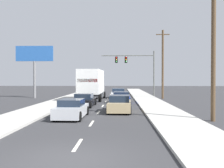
{
  "coord_description": "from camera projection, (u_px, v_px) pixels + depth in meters",
  "views": [
    {
      "loc": [
        1.68,
        -8.23,
        2.61
      ],
      "look_at": [
        0.95,
        15.38,
        2.19
      ],
      "focal_mm": 41.19,
      "sensor_mm": 36.0,
      "label": 1
    }
  ],
  "objects": [
    {
      "name": "ground_plane",
      "position": [
        107.0,
        100.0,
        33.31
      ],
      "size": [
        140.0,
        140.0,
        0.0
      ],
      "primitive_type": "plane",
      "color": "#333335"
    },
    {
      "name": "sidewalk_right",
      "position": [
        151.0,
        103.0,
        28.15
      ],
      "size": [
        3.13,
        80.0,
        0.14
      ],
      "primitive_type": "cube",
      "color": "#B2AFA8",
      "rests_on": "ground_plane"
    },
    {
      "name": "sidewalk_left",
      "position": [
        59.0,
        102.0,
        28.47
      ],
      "size": [
        3.13,
        80.0,
        0.14
      ],
      "primitive_type": "cube",
      "color": "#B2AFA8",
      "rests_on": "ground_plane"
    },
    {
      "name": "lane_markings",
      "position": [
        107.0,
        100.0,
        32.72
      ],
      "size": [
        0.14,
        57.0,
        0.01
      ],
      "color": "silver",
      "rests_on": "ground_plane"
    },
    {
      "name": "box_truck",
      "position": [
        92.0,
        83.0,
        32.06
      ],
      "size": [
        2.86,
        8.77,
        3.76
      ],
      "color": "white",
      "rests_on": "ground_plane"
    },
    {
      "name": "car_black",
      "position": [
        84.0,
        101.0,
        24.83
      ],
      "size": [
        2.04,
        4.34,
        1.26
      ],
      "color": "black",
      "rests_on": "ground_plane"
    },
    {
      "name": "car_silver",
      "position": [
        72.0,
        109.0,
        17.42
      ],
      "size": [
        1.9,
        4.24,
        1.27
      ],
      "color": "#B7BABF",
      "rests_on": "ground_plane"
    },
    {
      "name": "car_white",
      "position": [
        118.0,
        94.0,
        36.04
      ],
      "size": [
        2.04,
        4.31,
        1.37
      ],
      "color": "white",
      "rests_on": "ground_plane"
    },
    {
      "name": "car_blue",
      "position": [
        121.0,
        98.0,
        28.48
      ],
      "size": [
        2.05,
        4.23,
        1.24
      ],
      "color": "#1E389E",
      "rests_on": "ground_plane"
    },
    {
      "name": "car_tan",
      "position": [
        120.0,
        104.0,
        20.66
      ],
      "size": [
        2.0,
        4.47,
        1.35
      ],
      "color": "tan",
      "rests_on": "ground_plane"
    },
    {
      "name": "traffic_signal_mast",
      "position": [
        132.0,
        63.0,
        39.69
      ],
      "size": [
        8.2,
        0.69,
        7.01
      ],
      "color": "#595B56",
      "rests_on": "ground_plane"
    },
    {
      "name": "utility_pole_near",
      "position": [
        213.0,
        44.0,
        15.92
      ],
      "size": [
        1.8,
        0.28,
        9.29
      ],
      "color": "brown",
      "rests_on": "ground_plane"
    },
    {
      "name": "utility_pole_mid",
      "position": [
        163.0,
        63.0,
        34.64
      ],
      "size": [
        1.8,
        0.28,
        9.27
      ],
      "color": "brown",
      "rests_on": "ground_plane"
    },
    {
      "name": "roadside_billboard",
      "position": [
        34.0,
        60.0,
        35.96
      ],
      "size": [
        5.26,
        0.36,
        7.31
      ],
      "color": "slate",
      "rests_on": "ground_plane"
    }
  ]
}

